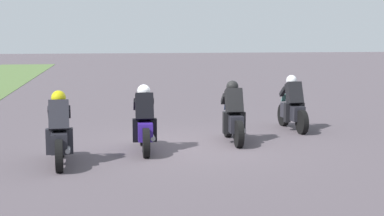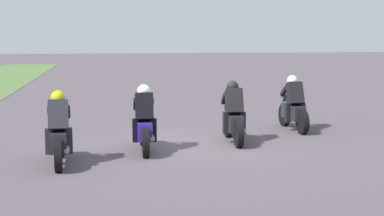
{
  "view_description": "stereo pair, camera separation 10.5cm",
  "coord_description": "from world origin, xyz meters",
  "px_view_note": "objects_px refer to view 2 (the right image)",
  "views": [
    {
      "loc": [
        -13.56,
        1.96,
        2.7
      ],
      "look_at": [
        0.03,
        -0.03,
        0.9
      ],
      "focal_mm": 54.71,
      "sensor_mm": 36.0,
      "label": 1
    },
    {
      "loc": [
        -13.57,
        1.86,
        2.7
      ],
      "look_at": [
        0.03,
        -0.03,
        0.9
      ],
      "focal_mm": 54.71,
      "sensor_mm": 36.0,
      "label": 2
    }
  ],
  "objects_px": {
    "rider_lane_a": "(293,108)",
    "rider_lane_b": "(233,117)",
    "rider_lane_d": "(59,134)",
    "rider_lane_c": "(144,124)"
  },
  "relations": [
    {
      "from": "rider_lane_a",
      "to": "rider_lane_d",
      "type": "bearing_deg",
      "value": 116.33
    },
    {
      "from": "rider_lane_a",
      "to": "rider_lane_d",
      "type": "height_order",
      "value": "same"
    },
    {
      "from": "rider_lane_a",
      "to": "rider_lane_c",
      "type": "height_order",
      "value": "same"
    },
    {
      "from": "rider_lane_a",
      "to": "rider_lane_b",
      "type": "distance_m",
      "value": 2.53
    },
    {
      "from": "rider_lane_c",
      "to": "rider_lane_a",
      "type": "bearing_deg",
      "value": -60.66
    },
    {
      "from": "rider_lane_d",
      "to": "rider_lane_a",
      "type": "bearing_deg",
      "value": -63.74
    },
    {
      "from": "rider_lane_d",
      "to": "rider_lane_c",
      "type": "bearing_deg",
      "value": -62.0
    },
    {
      "from": "rider_lane_a",
      "to": "rider_lane_b",
      "type": "relative_size",
      "value": 1.0
    },
    {
      "from": "rider_lane_c",
      "to": "rider_lane_d",
      "type": "relative_size",
      "value": 1.0
    },
    {
      "from": "rider_lane_b",
      "to": "rider_lane_d",
      "type": "height_order",
      "value": "same"
    }
  ]
}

